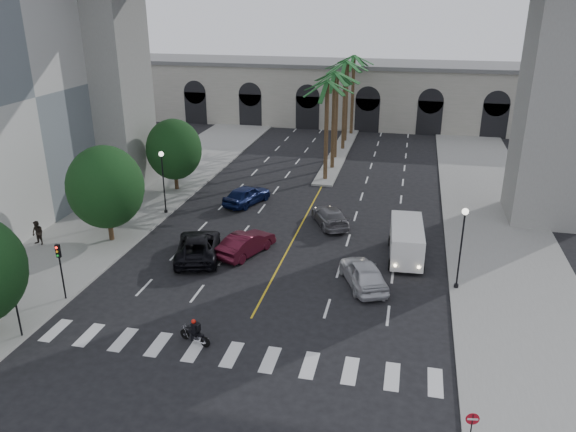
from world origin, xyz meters
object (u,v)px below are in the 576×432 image
object	(u,v)px
car_d	(330,216)
car_a	(363,273)
traffic_signal_far	(60,262)
car_b	(246,244)
car_e	(247,195)
lamp_post_left_far	(163,177)
traffic_signal_near	(14,296)
do_not_enter_sign	(472,426)
cargo_van	(406,241)
lamp_post_right	(462,242)
pedestrian_a	(12,276)
car_c	(198,246)
motorcycle_rider	(195,333)
pedestrian_b	(38,233)

from	to	relation	value
car_d	car_a	bearing A→B (deg)	85.72
traffic_signal_far	car_a	size ratio (longest dim) A/B	0.73
car_b	car_e	size ratio (longest dim) A/B	0.98
traffic_signal_far	car_d	distance (m)	20.41
traffic_signal_far	car_e	size ratio (longest dim) A/B	0.74
lamp_post_left_far	car_e	bearing A→B (deg)	33.30
traffic_signal_near	car_a	distance (m)	19.69
do_not_enter_sign	cargo_van	bearing A→B (deg)	90.56
car_d	do_not_enter_sign	bearing A→B (deg)	86.76
car_e	do_not_enter_sign	xyz separation A→B (m)	(16.68, -25.79, 0.72)
lamp_post_right	traffic_signal_near	world-z (taller)	lamp_post_right
car_a	pedestrian_a	xyz separation A→B (m)	(-20.75, -5.41, 0.21)
lamp_post_left_far	car_b	xyz separation A→B (m)	(8.72, -5.94, -2.42)
traffic_signal_near	car_c	bearing A→B (deg)	63.98
traffic_signal_far	cargo_van	distance (m)	22.08
motorcycle_rider	cargo_van	bearing A→B (deg)	70.47
motorcycle_rider	car_c	bearing A→B (deg)	130.00
traffic_signal_near	pedestrian_a	bearing A→B (deg)	130.59
traffic_signal_near	pedestrian_a	distance (m)	5.88
car_a	car_c	distance (m)	11.62
car_e	cargo_van	world-z (taller)	cargo_van
car_b	do_not_enter_sign	bearing A→B (deg)	152.07
traffic_signal_near	car_c	xyz separation A→B (m)	(5.53, 11.33, -1.67)
car_c	pedestrian_b	xyz separation A→B (m)	(-11.87, -0.81, 0.20)
car_c	cargo_van	xyz separation A→B (m)	(13.98, 2.95, 0.51)
traffic_signal_far	do_not_enter_sign	size ratio (longest dim) A/B	1.69
lamp_post_left_far	pedestrian_b	distance (m)	10.36
lamp_post_left_far	lamp_post_right	world-z (taller)	same
motorcycle_rider	do_not_enter_sign	world-z (taller)	do_not_enter_sign
lamp_post_left_far	traffic_signal_far	bearing A→B (deg)	-89.60
cargo_van	car_c	bearing A→B (deg)	-171.15
car_c	pedestrian_a	world-z (taller)	pedestrian_a
pedestrian_b	motorcycle_rider	bearing A→B (deg)	-19.14
car_b	pedestrian_b	world-z (taller)	pedestrian_b
pedestrian_b	traffic_signal_far	bearing A→B (deg)	-34.92
motorcycle_rider	car_b	bearing A→B (deg)	112.44
do_not_enter_sign	lamp_post_left_far	bearing A→B (deg)	126.96
car_a	car_e	distance (m)	16.92
lamp_post_left_far	cargo_van	xyz separation A→B (m)	(19.61, -4.22, -1.87)
lamp_post_right	motorcycle_rider	xyz separation A→B (m)	(-13.53, -8.94, -2.59)
traffic_signal_near	car_a	bearing A→B (deg)	29.74
lamp_post_right	do_not_enter_sign	xyz separation A→B (m)	(-0.28, -13.95, -1.65)
traffic_signal_far	car_a	distance (m)	18.05
car_c	pedestrian_b	size ratio (longest dim) A/B	3.38
car_d	car_e	world-z (taller)	car_e
motorcycle_rider	lamp_post_left_far	bearing A→B (deg)	138.25
car_b	pedestrian_a	xyz separation A→B (m)	(-12.33, -8.23, 0.27)
lamp_post_right	do_not_enter_sign	size ratio (longest dim) A/B	2.48
lamp_post_right	pedestrian_b	xyz separation A→B (m)	(-29.04, 0.02, -2.18)
motorcycle_rider	traffic_signal_near	bearing A→B (deg)	-150.81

